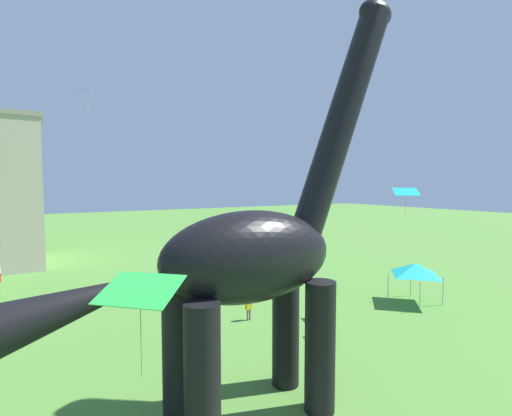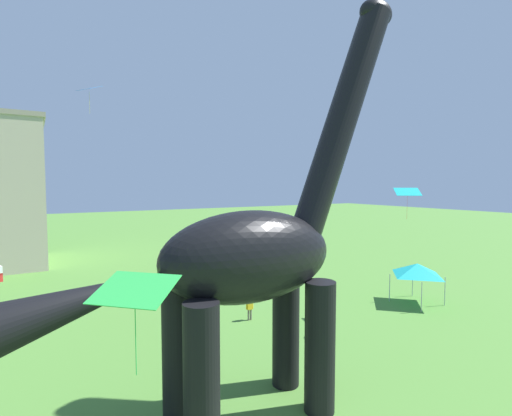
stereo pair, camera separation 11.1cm
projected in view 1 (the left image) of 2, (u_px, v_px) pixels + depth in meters
name	position (u px, v px, depth m)	size (l,w,h in m)	color
dinosaur_sculpture	(249.00, 257.00, 13.86)	(16.28, 3.45, 17.02)	black
person_far_spectator	(249.00, 307.00, 24.23)	(0.55, 0.24, 1.46)	#6B6056
person_strolling_adult	(326.00, 317.00, 21.79)	(0.67, 0.29, 1.78)	#6B6056
festival_canopy_tent	(416.00, 269.00, 27.62)	(3.15, 3.15, 3.00)	#B2B2B7
kite_high_left	(88.00, 88.00, 24.16)	(1.60, 1.73, 1.81)	#287AE5
kite_apex	(140.00, 290.00, 4.96)	(1.25, 1.25, 1.32)	green
kite_high_right	(406.00, 192.00, 25.01)	(1.96, 1.87, 2.11)	#19B2B7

